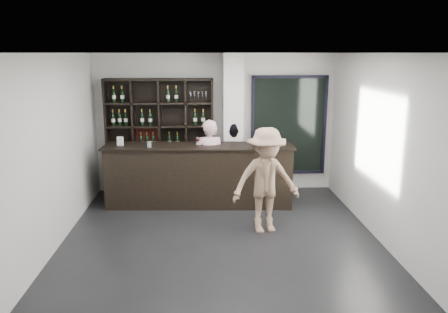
{
  "coord_description": "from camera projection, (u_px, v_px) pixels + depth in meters",
  "views": [
    {
      "loc": [
        -0.27,
        -6.37,
        2.9
      ],
      "look_at": [
        0.1,
        1.1,
        1.12
      ],
      "focal_mm": 35.0,
      "sensor_mm": 36.0,
      "label": 1
    }
  ],
  "objects": [
    {
      "name": "napkin_stack",
      "position": [
        256.0,
        143.0,
        8.44
      ],
      "size": [
        0.14,
        0.14,
        0.02
      ],
      "primitive_type": "cube",
      "rotation": [
        0.0,
        0.0,
        0.34
      ],
      "color": "white",
      "rests_on": "tasting_counter"
    },
    {
      "name": "wine_shelf",
      "position": [
        160.0,
        137.0,
        9.03
      ],
      "size": [
        2.2,
        0.35,
        2.4
      ],
      "primitive_type": null,
      "color": "black",
      "rests_on": "floor"
    },
    {
      "name": "structural_column",
      "position": [
        233.0,
        125.0,
        8.95
      ],
      "size": [
        0.4,
        0.4,
        2.9
      ],
      "primitive_type": "cube",
      "color": "silver",
      "rests_on": "floor"
    },
    {
      "name": "taster_pink",
      "position": [
        209.0,
        162.0,
        8.47
      ],
      "size": [
        0.61,
        0.4,
        1.67
      ],
      "primitive_type": "imported",
      "rotation": [
        0.0,
        0.0,
        3.15
      ],
      "color": "beige",
      "rests_on": "floor"
    },
    {
      "name": "floor",
      "position": [
        221.0,
        242.0,
        6.87
      ],
      "size": [
        5.0,
        5.5,
        0.01
      ],
      "primitive_type": "cube",
      "color": "black",
      "rests_on": "ground"
    },
    {
      "name": "glass_panel",
      "position": [
        289.0,
        125.0,
        9.24
      ],
      "size": [
        1.6,
        0.08,
        2.1
      ],
      "color": "black",
      "rests_on": "floor"
    },
    {
      "name": "spit_cup",
      "position": [
        149.0,
        144.0,
        8.09
      ],
      "size": [
        0.1,
        0.1,
        0.11
      ],
      "primitive_type": "cylinder",
      "rotation": [
        0.0,
        0.0,
        -0.23
      ],
      "color": "silver",
      "rests_on": "tasting_counter"
    },
    {
      "name": "customer",
      "position": [
        266.0,
        181.0,
        7.1
      ],
      "size": [
        1.23,
        0.85,
        1.75
      ],
      "primitive_type": "imported",
      "rotation": [
        0.0,
        0.0,
        0.19
      ],
      "color": "#8F6F56",
      "rests_on": "floor"
    },
    {
      "name": "card_stand",
      "position": [
        120.0,
        141.0,
        8.24
      ],
      "size": [
        0.12,
        0.09,
        0.17
      ],
      "primitive_type": "cube",
      "rotation": [
        0.0,
        0.0,
        -0.33
      ],
      "color": "white",
      "rests_on": "tasting_counter"
    },
    {
      "name": "taster_black",
      "position": [
        232.0,
        158.0,
        9.04
      ],
      "size": [
        0.81,
        0.66,
        1.53
      ],
      "primitive_type": "imported",
      "rotation": [
        0.0,
        0.0,
        3.25
      ],
      "color": "black",
      "rests_on": "floor"
    },
    {
      "name": "tasting_counter",
      "position": [
        199.0,
        175.0,
        8.42
      ],
      "size": [
        3.61,
        0.74,
        1.19
      ],
      "rotation": [
        0.0,
        0.0,
        -0.05
      ],
      "color": "black",
      "rests_on": "floor"
    },
    {
      "name": "wine_glass",
      "position": [
        198.0,
        140.0,
        8.28
      ],
      "size": [
        0.1,
        0.1,
        0.18
      ],
      "primitive_type": null,
      "rotation": [
        0.0,
        0.0,
        0.36
      ],
      "color": "white",
      "rests_on": "tasting_counter"
    }
  ]
}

